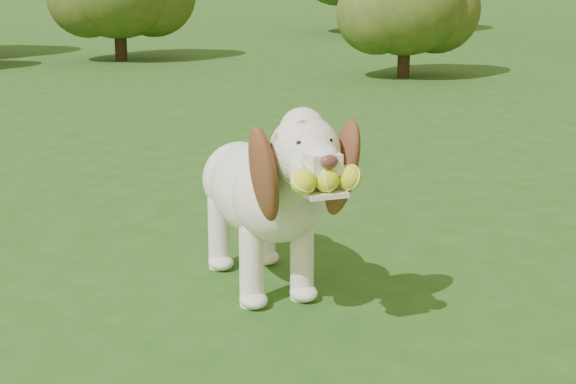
{
  "coord_description": "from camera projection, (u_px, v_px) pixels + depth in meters",
  "views": [
    {
      "loc": [
        -0.32,
        -3.31,
        1.34
      ],
      "look_at": [
        -0.29,
        -0.14,
        0.49
      ],
      "focal_mm": 55.0,
      "sensor_mm": 36.0,
      "label": 1
    }
  ],
  "objects": [
    {
      "name": "ground",
      "position": [
        360.0,
        299.0,
        3.54
      ],
      "size": [
        80.0,
        80.0,
        0.0
      ],
      "primitive_type": "plane",
      "color": "#1E4B15",
      "rests_on": "ground"
    },
    {
      "name": "shrub_c",
      "position": [
        406.0,
        4.0,
        9.79
      ],
      "size": [
        1.35,
        1.35,
        1.4
      ],
      "color": "#382314",
      "rests_on": "ground"
    },
    {
      "name": "dog",
      "position": [
        266.0,
        187.0,
        3.52
      ],
      "size": [
        0.71,
        1.24,
        0.83
      ],
      "rotation": [
        0.0,
        0.0,
        0.34
      ],
      "color": "white",
      "rests_on": "ground"
    }
  ]
}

